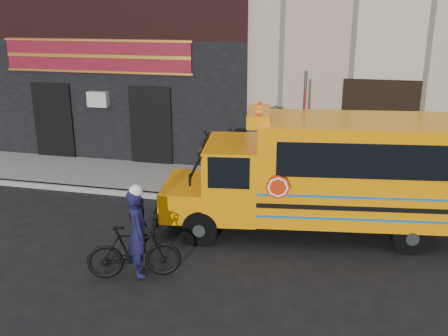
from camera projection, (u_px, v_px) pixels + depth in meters
ground at (199, 246)px, 11.23m from camera, size 120.00×120.00×0.00m
curb at (225, 202)px, 13.62m from camera, size 40.00×0.20×0.15m
sidewalk at (237, 184)px, 15.01m from camera, size 40.00×3.00×0.15m
school_bus at (326, 171)px, 11.52m from camera, size 7.13×3.10×2.92m
sign_pole at (303, 136)px, 12.73m from camera, size 0.09×0.32×3.65m
bicycle at (134, 252)px, 9.76m from camera, size 1.91×1.11×1.11m
cyclist at (138, 235)px, 9.70m from camera, size 0.67×0.76×1.76m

